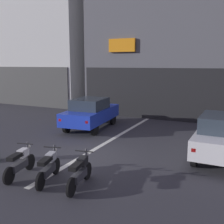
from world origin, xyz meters
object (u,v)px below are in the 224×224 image
(motorcycle_white_row_leftmost, at_px, (20,162))
(car_blue_crossing_near, at_px, (91,112))
(motorcycle_black_row_centre, at_px, (80,172))
(motorcycle_silver_row_left_mid, at_px, (49,167))
(car_white_parked_kerbside, at_px, (223,135))

(motorcycle_white_row_leftmost, bearing_deg, car_blue_crossing_near, 100.52)
(motorcycle_black_row_centre, bearing_deg, motorcycle_silver_row_left_mid, -175.58)
(motorcycle_white_row_leftmost, relative_size, motorcycle_silver_row_left_mid, 1.01)
(car_blue_crossing_near, distance_m, motorcycle_black_row_centre, 7.08)
(motorcycle_silver_row_left_mid, height_order, motorcycle_black_row_centre, same)
(car_blue_crossing_near, relative_size, motorcycle_white_row_leftmost, 2.58)
(motorcycle_silver_row_left_mid, distance_m, motorcycle_black_row_centre, 1.04)
(motorcycle_white_row_leftmost, distance_m, motorcycle_silver_row_left_mid, 1.04)
(car_blue_crossing_near, xyz_separation_m, motorcycle_silver_row_left_mid, (2.23, -6.34, -0.43))
(car_blue_crossing_near, relative_size, car_white_parked_kerbside, 1.03)
(car_white_parked_kerbside, xyz_separation_m, motorcycle_black_row_centre, (-3.46, -4.26, -0.43))
(motorcycle_white_row_leftmost, xyz_separation_m, motorcycle_silver_row_left_mid, (1.03, 0.09, 0.00))
(car_blue_crossing_near, xyz_separation_m, car_white_parked_kerbside, (6.73, -2.00, 0.00))
(car_white_parked_kerbside, bearing_deg, motorcycle_white_row_leftmost, -141.31)
(car_blue_crossing_near, relative_size, motorcycle_black_row_centre, 2.56)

